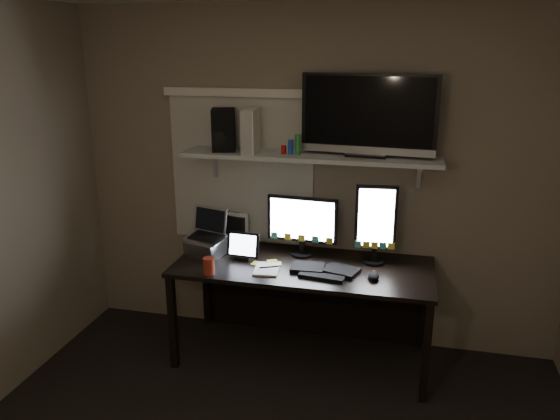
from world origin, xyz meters
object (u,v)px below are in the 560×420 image
(desk, at_px, (306,281))
(keyboard, at_px, (324,269))
(laptop, at_px, (206,234))
(cup, at_px, (209,266))
(monitor_portrait, at_px, (376,224))
(tv, at_px, (369,116))
(game_console, at_px, (251,131))
(speaker, at_px, (224,130))
(monitor_landscape, at_px, (302,226))
(mouse, at_px, (374,276))
(tablet, at_px, (243,246))

(desk, relative_size, keyboard, 3.86)
(laptop, distance_m, cup, 0.37)
(monitor_portrait, bearing_deg, tv, 138.57)
(game_console, bearing_deg, desk, -11.34)
(monitor_portrait, xyz_separation_m, laptop, (-1.21, -0.13, -0.12))
(cup, bearing_deg, keyboard, 16.41)
(desk, bearing_deg, game_console, 173.00)
(monitor_portrait, height_order, game_console, game_console)
(keyboard, xyz_separation_m, speaker, (-0.79, 0.28, 0.88))
(desk, distance_m, monitor_landscape, 0.41)
(cup, bearing_deg, game_console, 69.60)
(tv, height_order, game_console, tv)
(monitor_landscape, xyz_separation_m, cup, (-0.54, -0.48, -0.17))
(tv, bearing_deg, mouse, -68.01)
(desk, height_order, monitor_landscape, monitor_landscape)
(monitor_landscape, height_order, cup, monitor_landscape)
(desk, xyz_separation_m, cup, (-0.59, -0.42, 0.23))
(game_console, bearing_deg, tv, -0.69)
(mouse, relative_size, tablet, 0.50)
(game_console, bearing_deg, monitor_portrait, -5.38)
(keyboard, bearing_deg, monitor_landscape, 136.10)
(tablet, relative_size, game_console, 0.77)
(keyboard, bearing_deg, tablet, -179.91)
(tablet, bearing_deg, mouse, -3.83)
(desk, distance_m, keyboard, 0.32)
(desk, distance_m, speaker, 1.25)
(monitor_landscape, distance_m, monitor_portrait, 0.53)
(mouse, distance_m, tablet, 0.94)
(monitor_portrait, xyz_separation_m, game_console, (-0.89, 0.02, 0.62))
(monitor_portrait, relative_size, game_console, 1.87)
(monitor_portrait, relative_size, tv, 0.63)
(desk, height_order, laptop, laptop)
(desk, height_order, speaker, speaker)
(game_console, bearing_deg, mouse, -22.56)
(keyboard, relative_size, mouse, 3.98)
(mouse, bearing_deg, cup, -178.37)
(monitor_portrait, distance_m, laptop, 1.22)
(mouse, distance_m, speaker, 1.46)
(desk, distance_m, laptop, 0.81)
(keyboard, distance_m, laptop, 0.91)
(monitor_landscape, relative_size, laptop, 1.57)
(cup, bearing_deg, mouse, 8.98)
(mouse, bearing_deg, tv, 99.60)
(tablet, bearing_deg, tv, 19.10)
(laptop, xyz_separation_m, cup, (0.14, -0.33, -0.11))
(game_console, height_order, speaker, game_console)
(monitor_portrait, height_order, mouse, monitor_portrait)
(monitor_portrait, bearing_deg, keyboard, -147.58)
(monitor_landscape, relative_size, monitor_portrait, 0.90)
(monitor_landscape, distance_m, keyboard, 0.39)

